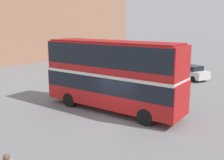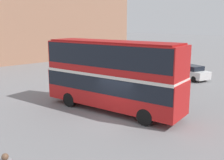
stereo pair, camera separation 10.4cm
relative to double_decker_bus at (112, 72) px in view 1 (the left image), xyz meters
name	(u,v)px [view 1 (the left image)]	position (x,y,z in m)	size (l,w,h in m)	color
ground_plane	(112,120)	(1.43, -1.33, -2.77)	(240.00, 240.00, 0.00)	slate
building_row_left	(24,12)	(-29.78, 7.89, 5.02)	(10.95, 37.96, 15.57)	#9E7056
double_decker_bus	(112,72)	(0.00, 0.00, 0.00)	(10.40, 4.47, 4.85)	red
parked_car_kerb_near	(116,69)	(-8.85, 8.95, -2.00)	(4.60, 2.25, 1.51)	maroon
parked_car_kerb_far	(190,72)	(-1.87, 13.40, -1.98)	(4.53, 2.63, 1.56)	silver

